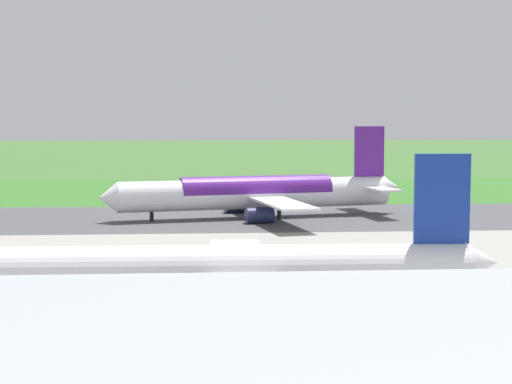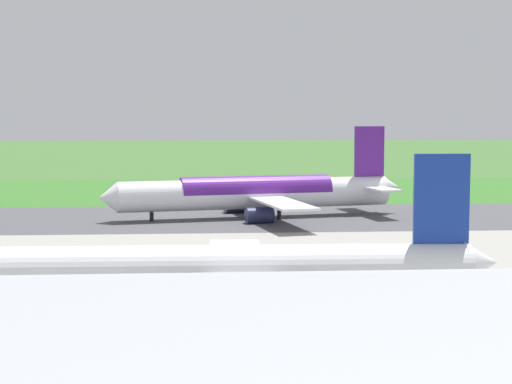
{
  "view_description": "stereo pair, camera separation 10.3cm",
  "coord_description": "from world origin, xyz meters",
  "px_view_note": "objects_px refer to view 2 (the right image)",
  "views": [
    {
      "loc": [
        8.16,
        144.94,
        18.37
      ],
      "look_at": [
        -2.19,
        0.0,
        4.5
      ],
      "focal_mm": 59.07,
      "sensor_mm": 36.0,
      "label": 1
    },
    {
      "loc": [
        8.06,
        144.95,
        18.37
      ],
      "look_at": [
        -2.19,
        0.0,
        4.5
      ],
      "focal_mm": 59.07,
      "sensor_mm": 36.0,
      "label": 2
    }
  ],
  "objects_px": {
    "no_stopping_sign": "(212,185)",
    "traffic_cone_orange": "(194,193)",
    "service_car_ops": "(426,206)",
    "airliner_main": "(258,193)",
    "airliner_parked_mid": "(233,270)"
  },
  "relations": [
    {
      "from": "service_car_ops",
      "to": "no_stopping_sign",
      "type": "bearing_deg",
      "value": -44.03
    },
    {
      "from": "airliner_main",
      "to": "service_car_ops",
      "type": "distance_m",
      "value": 33.4
    },
    {
      "from": "service_car_ops",
      "to": "airliner_main",
      "type": "bearing_deg",
      "value": 14.71
    },
    {
      "from": "service_car_ops",
      "to": "traffic_cone_orange",
      "type": "relative_size",
      "value": 7.99
    },
    {
      "from": "traffic_cone_orange",
      "to": "airliner_parked_mid",
      "type": "bearing_deg",
      "value": 91.99
    },
    {
      "from": "no_stopping_sign",
      "to": "traffic_cone_orange",
      "type": "relative_size",
      "value": 5.24
    },
    {
      "from": "service_car_ops",
      "to": "no_stopping_sign",
      "type": "relative_size",
      "value": 1.53
    },
    {
      "from": "airliner_parked_mid",
      "to": "no_stopping_sign",
      "type": "xyz_separation_m",
      "value": [
        -0.17,
        -115.57,
        -2.28
      ]
    },
    {
      "from": "airliner_parked_mid",
      "to": "traffic_cone_orange",
      "type": "height_order",
      "value": "airliner_parked_mid"
    },
    {
      "from": "airliner_main",
      "to": "airliner_parked_mid",
      "type": "height_order",
      "value": "airliner_main"
    },
    {
      "from": "no_stopping_sign",
      "to": "traffic_cone_orange",
      "type": "distance_m",
      "value": 5.73
    },
    {
      "from": "airliner_main",
      "to": "service_car_ops",
      "type": "xyz_separation_m",
      "value": [
        -32.13,
        -8.44,
        -3.51
      ]
    },
    {
      "from": "service_car_ops",
      "to": "no_stopping_sign",
      "type": "xyz_separation_m",
      "value": [
        39.28,
        -37.97,
        0.85
      ]
    },
    {
      "from": "no_stopping_sign",
      "to": "service_car_ops",
      "type": "bearing_deg",
      "value": 135.97
    },
    {
      "from": "airliner_parked_mid",
      "to": "service_car_ops",
      "type": "height_order",
      "value": "airliner_parked_mid"
    }
  ]
}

